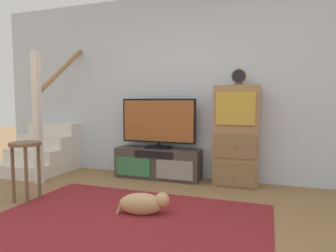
% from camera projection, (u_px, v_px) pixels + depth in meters
% --- Properties ---
extents(back_wall, '(6.40, 0.12, 2.70)m').
position_uv_depth(back_wall, '(183.00, 87.00, 4.36)').
color(back_wall, silver).
rests_on(back_wall, ground_plane).
extents(area_rug, '(2.60, 1.80, 0.01)m').
position_uv_depth(area_rug, '(126.00, 222.00, 2.73)').
color(area_rug, maroon).
rests_on(area_rug, ground_plane).
extents(media_console, '(1.26, 0.38, 0.44)m').
position_uv_depth(media_console, '(158.00, 163.00, 4.30)').
color(media_console, '#423833').
rests_on(media_console, ground_plane).
extents(television, '(1.12, 0.22, 0.73)m').
position_uv_depth(television, '(158.00, 122.00, 4.28)').
color(television, black).
rests_on(television, media_console).
extents(side_cabinet, '(0.58, 0.38, 1.34)m').
position_uv_depth(side_cabinet, '(236.00, 136.00, 3.91)').
color(side_cabinet, '#93704C').
rests_on(side_cabinet, ground_plane).
extents(desk_clock, '(0.19, 0.08, 0.21)m').
position_uv_depth(desk_clock, '(239.00, 77.00, 3.82)').
color(desk_clock, '#4C3823').
rests_on(desk_clock, side_cabinet).
extents(staircase, '(1.00, 1.36, 2.20)m').
position_uv_depth(staircase, '(51.00, 147.00, 4.94)').
color(staircase, silver).
rests_on(staircase, ground_plane).
extents(bar_stool_near, '(0.34, 0.34, 0.67)m').
position_uv_depth(bar_stool_near, '(26.00, 157.00, 3.28)').
color(bar_stool_near, brown).
rests_on(bar_stool_near, ground_plane).
extents(dog, '(0.53, 0.31, 0.23)m').
position_uv_depth(dog, '(144.00, 203.00, 2.90)').
color(dog, tan).
rests_on(dog, ground_plane).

